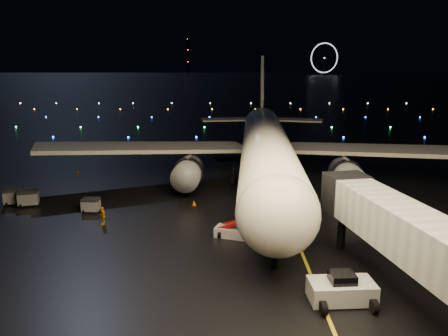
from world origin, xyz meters
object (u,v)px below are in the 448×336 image
at_px(airliner, 266,119).
at_px(baggage_cart_0, 91,205).
at_px(crew_c, 103,216).
at_px(pushback_tug, 342,287).
at_px(baggage_cart_2, 14,196).
at_px(baggage_cart_1, 28,198).
at_px(belt_loader, 237,222).

distance_m(airliner, baggage_cart_0, 24.54).
xyz_separation_m(airliner, crew_c, (-17.26, -16.47, -7.52)).
bearing_deg(airliner, pushback_tug, -82.24).
bearing_deg(pushback_tug, crew_c, 140.19).
bearing_deg(baggage_cart_2, baggage_cart_1, -38.75).
height_order(pushback_tug, baggage_cart_0, pushback_tug).
height_order(airliner, baggage_cart_2, airliner).
bearing_deg(airliner, baggage_cart_1, -155.48).
xyz_separation_m(crew_c, baggage_cart_1, (-9.91, 5.89, -0.03)).
relative_size(crew_c, baggage_cart_1, 0.88).
bearing_deg(baggage_cart_1, crew_c, -47.58).
height_order(baggage_cart_1, baggage_cart_2, baggage_cart_2).
xyz_separation_m(pushback_tug, baggage_cart_0, (-22.00, 18.09, -0.26)).
height_order(belt_loader, baggage_cart_1, belt_loader).
distance_m(airliner, belt_loader, 21.29).
xyz_separation_m(belt_loader, baggage_cart_2, (-24.86, 9.66, -0.49)).
xyz_separation_m(pushback_tug, belt_loader, (-6.60, 11.08, 0.40)).
relative_size(belt_loader, baggage_cart_2, 2.69).
xyz_separation_m(pushback_tug, baggage_cart_2, (-31.46, 20.73, -0.09)).
relative_size(belt_loader, baggage_cart_1, 2.79).
distance_m(crew_c, baggage_cart_2, 13.43).
xyz_separation_m(airliner, baggage_cart_0, (-19.57, -12.65, -7.68)).
bearing_deg(crew_c, pushback_tug, 13.99).
height_order(airliner, belt_loader, airliner).
bearing_deg(baggage_cart_0, airliner, 35.54).
relative_size(airliner, pushback_tug, 13.98).
bearing_deg(baggage_cart_0, baggage_cart_2, 167.04).
xyz_separation_m(belt_loader, crew_c, (-13.09, 3.19, -0.50)).
xyz_separation_m(baggage_cart_1, baggage_cart_2, (-1.86, 0.58, 0.03)).
bearing_deg(baggage_cart_1, baggage_cart_2, 145.92).
bearing_deg(belt_loader, baggage_cart_0, 173.92).
xyz_separation_m(airliner, baggage_cart_2, (-29.03, -10.00, -7.51)).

